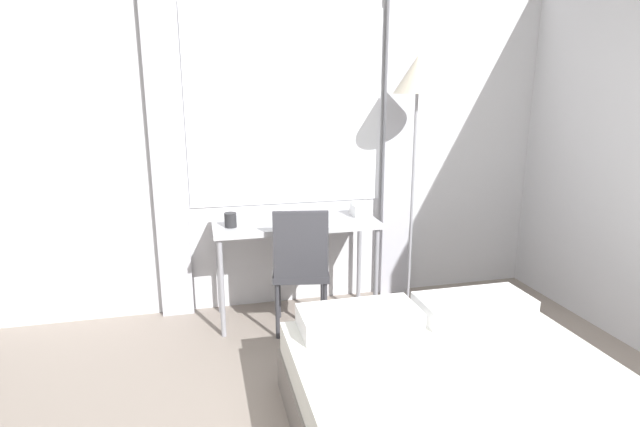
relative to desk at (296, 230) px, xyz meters
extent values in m
cube|color=silver|center=(0.10, 0.33, 0.65)|extent=(5.13, 0.05, 2.70)
cube|color=white|center=(0.00, 0.30, 0.90)|extent=(1.54, 0.01, 1.50)
cube|color=#B2B2BC|center=(-0.91, 0.26, 0.60)|extent=(0.24, 0.06, 2.60)
cube|color=#B2B2BC|center=(0.91, 0.26, 0.60)|extent=(0.24, 0.06, 2.60)
cube|color=#B2B2B7|center=(0.00, 0.00, 0.05)|extent=(1.24, 0.50, 0.04)
cylinder|color=gray|center=(-0.58, -0.21, -0.34)|extent=(0.04, 0.04, 0.74)
cylinder|color=gray|center=(0.58, -0.21, -0.34)|extent=(0.04, 0.04, 0.74)
cylinder|color=gray|center=(-0.58, 0.21, -0.34)|extent=(0.04, 0.04, 0.74)
cylinder|color=gray|center=(0.58, 0.21, -0.34)|extent=(0.04, 0.04, 0.74)
cube|color=#333338|center=(0.00, -0.20, -0.26)|extent=(0.47, 0.47, 0.05)
cube|color=#333338|center=(-0.04, -0.37, 0.00)|extent=(0.38, 0.11, 0.47)
cylinder|color=#333338|center=(-0.20, -0.33, -0.49)|extent=(0.03, 0.03, 0.42)
cylinder|color=#333338|center=(0.13, -0.40, -0.49)|extent=(0.03, 0.03, 0.42)
cylinder|color=#333338|center=(-0.14, 0.00, -0.49)|extent=(0.03, 0.03, 0.42)
cylinder|color=#333338|center=(0.19, -0.06, -0.49)|extent=(0.03, 0.03, 0.42)
cube|color=silver|center=(0.51, -1.88, -0.38)|extent=(1.57, 1.90, 0.18)
cube|color=white|center=(0.15, -1.11, -0.22)|extent=(0.67, 0.32, 0.12)
cube|color=white|center=(0.87, -1.11, -0.22)|extent=(0.67, 0.32, 0.12)
cylinder|color=#4C4C51|center=(0.91, -0.08, -0.69)|extent=(0.27, 0.27, 0.03)
cylinder|color=gray|center=(0.91, -0.08, 0.17)|extent=(0.02, 0.02, 1.68)
cone|color=beige|center=(0.91, -0.08, 1.15)|extent=(0.36, 0.36, 0.28)
cube|color=white|center=(0.52, 0.05, 0.12)|extent=(0.12, 0.17, 0.09)
cube|color=white|center=(0.52, 0.05, 0.18)|extent=(0.14, 0.06, 0.02)
cube|color=#33664C|center=(0.06, -0.07, 0.08)|extent=(0.29, 0.21, 0.02)
cube|color=white|center=(0.06, -0.07, 0.09)|extent=(0.27, 0.20, 0.01)
cylinder|color=#262628|center=(-0.49, -0.06, 0.12)|extent=(0.09, 0.09, 0.10)
camera|label=1|loc=(-0.68, -3.58, 1.04)|focal=28.00mm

